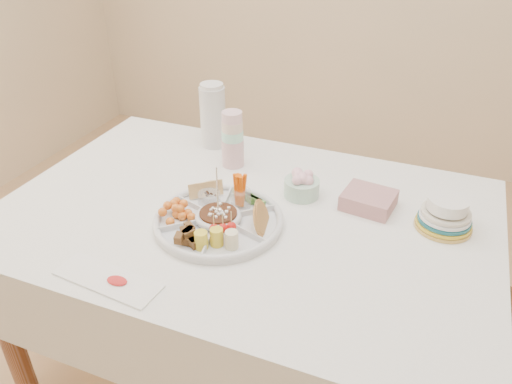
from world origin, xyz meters
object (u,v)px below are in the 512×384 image
at_px(dining_table, 245,301).
at_px(thermos, 213,115).
at_px(party_tray, 218,219).
at_px(plate_stack, 446,213).

xyz_separation_m(dining_table, thermos, (-0.30, 0.39, 0.51)).
bearing_deg(party_tray, dining_table, 66.32).
relative_size(party_tray, thermos, 1.50).
bearing_deg(party_tray, plate_stack, 20.83).
bearing_deg(party_tray, thermos, 117.48).
distance_m(dining_table, thermos, 0.70).
xyz_separation_m(thermos, plate_stack, (0.88, -0.25, -0.07)).
height_order(party_tray, thermos, thermos).
bearing_deg(plate_stack, thermos, 164.08).
relative_size(thermos, plate_stack, 1.52).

